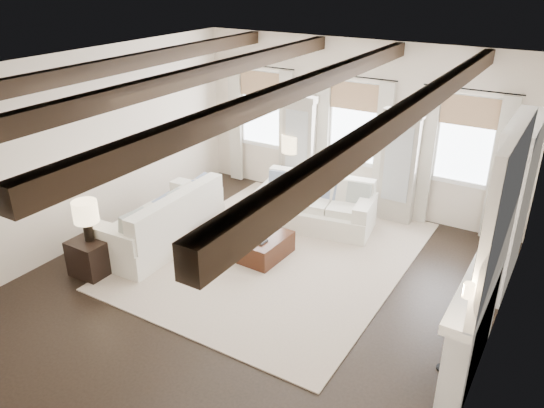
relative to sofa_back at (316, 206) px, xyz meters
The scene contains 16 objects.
ground 2.56m from the sofa_back, 86.44° to the right, with size 7.50×7.50×0.00m, color black.
room_shell 2.41m from the sofa_back, 61.00° to the right, with size 6.54×7.54×3.22m.
area_rug 1.37m from the sofa_back, 91.12° to the right, with size 4.01×4.92×0.02m, color #C3AF9B.
sofa_back is the anchor object (origin of this frame).
sofa_left 2.74m from the sofa_back, 132.28° to the right, with size 1.13×2.37×1.00m.
ottoman 1.61m from the sofa_back, 110.88° to the right, with size 1.44×0.90×0.38m, color black.
tray 1.60m from the sofa_back, 112.65° to the right, with size 0.50×0.38×0.04m, color white.
book_lower 1.62m from the sofa_back, 113.91° to the right, with size 0.26×0.20×0.04m, color #262628.
book_upper 1.64m from the sofa_back, 113.19° to the right, with size 0.22×0.17×0.03m, color beige.
book_loose 1.69m from the sofa_back, 95.34° to the right, with size 0.24×0.18×0.03m, color #262628.
side_table_front 3.95m from the sofa_back, 123.72° to the right, with size 0.57×0.57×0.57m, color black.
lamp_front 4.00m from the sofa_back, 123.72° to the right, with size 0.38×0.38×0.65m.
side_table_back 1.35m from the sofa_back, 139.19° to the left, with size 0.43×0.43×0.65m, color black.
lamp_back 1.54m from the sofa_back, 139.19° to the left, with size 0.39×0.39×0.67m.
candlestick_near 4.03m from the sofa_back, 40.69° to the right, with size 0.16×0.16×0.78m.
candlestick_far 3.80m from the sofa_back, 36.49° to the right, with size 0.15×0.15×0.74m.
Camera 1 is at (3.71, -5.38, 4.44)m, focal length 35.00 mm.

